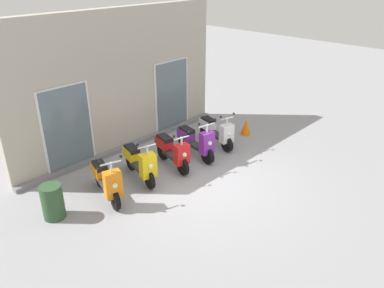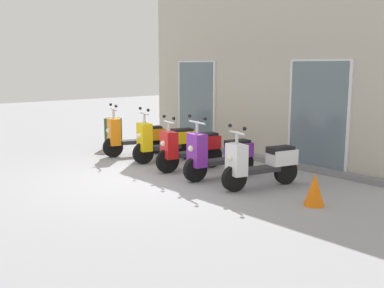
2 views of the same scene
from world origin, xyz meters
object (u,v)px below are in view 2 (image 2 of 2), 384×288
at_px(scooter_red, 189,147).
at_px(trash_bin, 113,133).
at_px(scooter_orange, 134,137).
at_px(traffic_cone, 315,190).
at_px(scooter_yellow, 164,140).
at_px(scooter_white, 261,163).
at_px(scooter_purple, 218,155).

distance_m(scooter_red, trash_bin, 3.37).
height_order(scooter_orange, traffic_cone, scooter_orange).
relative_size(scooter_yellow, traffic_cone, 3.00).
bearing_deg(scooter_red, traffic_cone, -2.45).
bearing_deg(scooter_white, scooter_red, -178.36).
xyz_separation_m(scooter_red, scooter_white, (1.88, 0.05, -0.03)).
relative_size(scooter_red, trash_bin, 1.93).
relative_size(scooter_red, traffic_cone, 2.94).
relative_size(scooter_yellow, scooter_purple, 0.98).
relative_size(scooter_white, traffic_cone, 3.02).
distance_m(scooter_orange, scooter_white, 3.98).
relative_size(scooter_red, scooter_purple, 0.96).
xyz_separation_m(scooter_purple, scooter_white, (0.98, 0.09, -0.02)).
bearing_deg(trash_bin, scooter_purple, -3.40).
height_order(scooter_yellow, scooter_red, scooter_yellow).
height_order(scooter_red, scooter_purple, scooter_purple).
height_order(scooter_purple, traffic_cone, scooter_purple).
bearing_deg(scooter_orange, traffic_cone, -1.80).
distance_m(scooter_yellow, scooter_white, 2.90).
xyz_separation_m(scooter_orange, trash_bin, (-1.26, 0.19, -0.07)).
relative_size(scooter_orange, scooter_white, 1.00).
bearing_deg(trash_bin, scooter_yellow, -2.16).
bearing_deg(scooter_purple, scooter_white, 5.05).
distance_m(scooter_yellow, traffic_cone, 4.17).
bearing_deg(scooter_yellow, scooter_white, -1.54).
relative_size(scooter_red, scooter_white, 0.97).
height_order(scooter_yellow, trash_bin, scooter_yellow).
xyz_separation_m(scooter_purple, traffic_cone, (2.24, -0.10, -0.21)).
bearing_deg(scooter_purple, scooter_orange, 178.79).
distance_m(traffic_cone, trash_bin, 6.51).
bearing_deg(scooter_purple, traffic_cone, -2.59).
bearing_deg(trash_bin, scooter_red, -3.75).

